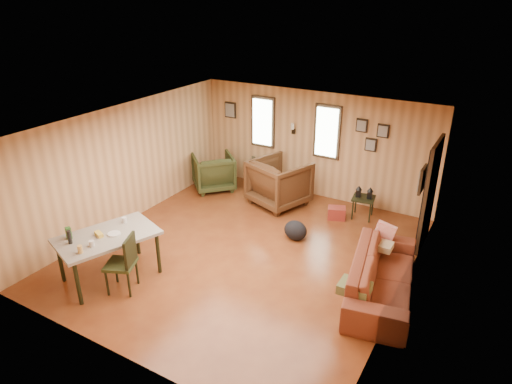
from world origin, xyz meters
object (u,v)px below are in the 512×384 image
recliner_brown (279,180)px  sofa (383,270)px  end_table (258,169)px  dining_table (106,239)px  recliner_green (213,170)px  side_table (364,196)px

recliner_brown → sofa: bearing=163.8°
end_table → dining_table: (-0.13, -4.67, 0.34)m
recliner_brown → dining_table: (-1.12, -3.89, 0.16)m
end_table → dining_table: size_ratio=0.39×
recliner_green → dining_table: bearing=52.3°
recliner_green → sofa: bearing=108.9°
end_table → recliner_brown: bearing=-38.3°
end_table → side_table: 2.84m
end_table → side_table: bearing=-9.7°
sofa → recliner_brown: 3.59m
recliner_green → side_table: (3.55, 0.32, 0.02)m
recliner_green → dining_table: size_ratio=0.52×
sofa → end_table: size_ratio=3.36×
recliner_brown → recliner_green: size_ratio=1.22×
side_table → dining_table: size_ratio=0.40×
sofa → end_table: (-3.88, 2.89, -0.07)m
dining_table → recliner_green: bearing=119.7°
sofa → recliner_brown: size_ratio=2.05×
sofa → dining_table: (-4.01, -1.78, 0.27)m
recliner_brown → dining_table: bearing=93.9°
sofa → side_table: sofa is taller
sofa → recliner_green: 5.09m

